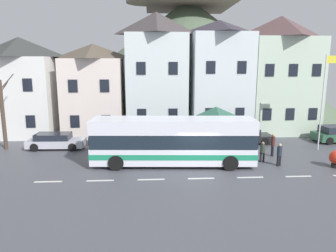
% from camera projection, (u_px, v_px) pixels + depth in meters
% --- Properties ---
extents(ground_plane, '(40.00, 60.00, 0.07)m').
position_uv_depth(ground_plane, '(198.00, 172.00, 20.20)').
color(ground_plane, '#4D4D56').
extents(townhouse_00, '(6.23, 5.78, 9.13)m').
position_uv_depth(townhouse_00, '(22.00, 87.00, 30.03)').
color(townhouse_00, white).
rests_on(townhouse_00, ground_plane).
extents(townhouse_01, '(5.44, 5.66, 8.55)m').
position_uv_depth(townhouse_01, '(95.00, 90.00, 30.42)').
color(townhouse_01, silver).
rests_on(townhouse_01, ground_plane).
extents(townhouse_02, '(5.59, 5.27, 11.42)m').
position_uv_depth(townhouse_02, '(157.00, 74.00, 30.30)').
color(townhouse_02, silver).
rests_on(townhouse_02, ground_plane).
extents(townhouse_03, '(5.55, 6.59, 10.82)m').
position_uv_depth(townhouse_03, '(218.00, 77.00, 31.36)').
color(townhouse_03, silver).
rests_on(townhouse_03, ground_plane).
extents(townhouse_04, '(6.45, 6.64, 11.26)m').
position_uv_depth(townhouse_04, '(278.00, 75.00, 31.70)').
color(townhouse_04, silver).
rests_on(townhouse_04, ground_plane).
extents(hilltop_castle, '(43.79, 43.79, 22.91)m').
position_uv_depth(hilltop_castle, '(188.00, 51.00, 48.78)').
color(hilltop_castle, '#54674E').
rests_on(hilltop_castle, ground_plane).
extents(transit_bus, '(10.99, 3.19, 3.17)m').
position_uv_depth(transit_bus, '(173.00, 142.00, 21.35)').
color(transit_bus, white).
rests_on(transit_bus, ground_plane).
extents(bus_shelter, '(3.60, 3.60, 3.52)m').
position_uv_depth(bus_shelter, '(216.00, 114.00, 24.48)').
color(bus_shelter, '#473D33').
rests_on(bus_shelter, ground_plane).
extents(parked_car_00, '(4.52, 1.95, 1.25)m').
position_uv_depth(parked_car_00, '(56.00, 141.00, 25.59)').
color(parked_car_00, silver).
rests_on(parked_car_00, ground_plane).
extents(parked_car_02, '(4.58, 1.94, 1.29)m').
position_uv_depth(parked_car_02, '(244.00, 136.00, 27.34)').
color(parked_car_02, black).
rests_on(parked_car_02, ground_plane).
extents(parked_car_03, '(4.58, 2.40, 1.32)m').
position_uv_depth(parked_car_03, '(116.00, 137.00, 26.75)').
color(parked_car_03, black).
rests_on(parked_car_03, ground_plane).
extents(pedestrian_00, '(0.29, 0.32, 1.69)m').
position_uv_depth(pedestrian_00, '(273.00, 143.00, 23.45)').
color(pedestrian_00, '#2D2D38').
rests_on(pedestrian_00, ground_plane).
extents(pedestrian_01, '(0.35, 0.34, 1.54)m').
position_uv_depth(pedestrian_01, '(279.00, 154.00, 21.26)').
color(pedestrian_01, black).
rests_on(pedestrian_01, ground_plane).
extents(pedestrian_02, '(0.34, 0.34, 1.46)m').
position_uv_depth(pedestrian_02, '(263.00, 150.00, 22.03)').
color(pedestrian_02, black).
rests_on(pedestrian_02, ground_plane).
extents(public_bench, '(1.41, 0.48, 0.87)m').
position_uv_depth(public_bench, '(234.00, 137.00, 27.60)').
color(public_bench, brown).
rests_on(public_bench, ground_plane).
extents(flagpole, '(0.95, 0.10, 7.41)m').
position_uv_depth(flagpole, '(324.00, 96.00, 24.50)').
color(flagpole, silver).
rests_on(flagpole, ground_plane).
extents(harbour_buoy, '(0.92, 0.92, 1.17)m').
position_uv_depth(harbour_buoy, '(336.00, 158.00, 20.92)').
color(harbour_buoy, black).
rests_on(harbour_buoy, ground_plane).
extents(bare_tree_00, '(1.78, 0.91, 5.97)m').
position_uv_depth(bare_tree_00, '(3.00, 114.00, 25.00)').
color(bare_tree_00, '#47382D').
rests_on(bare_tree_00, ground_plane).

